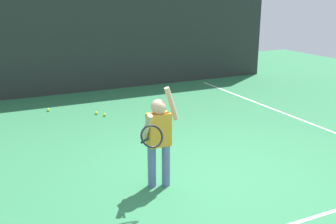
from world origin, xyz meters
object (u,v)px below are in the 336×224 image
Objects in this scene: tennis_player at (158,135)px; tennis_ball_1 at (48,110)px; tennis_ball_2 at (105,115)px; tennis_ball_3 at (96,113)px.

tennis_ball_1 is (-0.75, 4.27, -0.69)m from tennis_player.
tennis_ball_2 is 1.00× the size of tennis_ball_3.
tennis_player is 20.46× the size of tennis_ball_3.
tennis_ball_1 is 1.12m from tennis_ball_3.
tennis_ball_1 is 1.35m from tennis_ball_2.
tennis_player is 3.46m from tennis_ball_2.
tennis_player is 3.65m from tennis_ball_3.
tennis_player is at bearing -94.55° from tennis_ball_2.
tennis_ball_2 is at bearing 85.11° from tennis_player.
tennis_player is at bearing -80.09° from tennis_ball_1.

